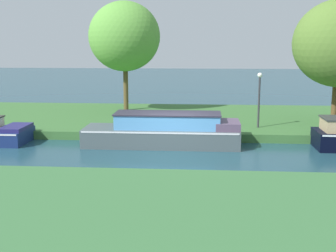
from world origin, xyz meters
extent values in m
plane|color=#1F4450|center=(0.00, 0.00, 0.00)|extent=(120.00, 120.00, 0.00)
cube|color=#3A6A33|center=(0.00, 7.00, 0.20)|extent=(72.00, 10.00, 0.40)
cube|color=#386C3B|center=(0.00, -9.00, 0.20)|extent=(72.00, 10.00, 0.40)
cube|color=#465356|center=(-0.56, 1.20, 0.41)|extent=(6.96, 2.02, 0.82)
cube|color=white|center=(-0.56, 1.20, 0.78)|extent=(6.82, 2.05, 0.07)
cube|color=#5193CF|center=(-0.27, 1.20, 1.13)|extent=(4.63, 1.54, 0.63)
cube|color=#2C2938|center=(-0.27, 1.20, 1.47)|extent=(4.73, 1.62, 0.06)
cube|color=#55445C|center=(2.38, 1.20, 0.99)|extent=(1.07, 1.70, 0.34)
cube|color=navy|center=(-7.30, 1.20, 0.73)|extent=(1.02, 1.81, 0.18)
cylinder|color=brown|center=(-3.50, 9.08, 2.09)|extent=(0.30, 0.30, 3.38)
ellipsoid|color=#5FA03E|center=(-3.50, 8.87, 4.93)|extent=(4.33, 3.99, 4.21)
cylinder|color=brown|center=(8.23, 5.60, 1.86)|extent=(0.31, 0.31, 2.92)
cylinder|color=#333338|center=(4.06, 3.83, 1.64)|extent=(0.10, 0.10, 2.49)
sphere|color=white|center=(4.06, 3.83, 3.01)|extent=(0.24, 0.24, 0.24)
cylinder|color=#453C25|center=(-1.93, 2.60, 0.80)|extent=(0.17, 0.17, 0.80)
camera|label=1|loc=(1.25, -18.62, 4.64)|focal=48.27mm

